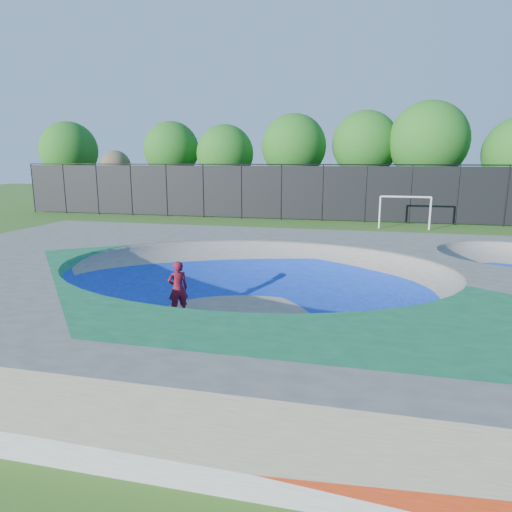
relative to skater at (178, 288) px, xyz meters
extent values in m
plane|color=#36621B|center=(2.10, 0.40, -0.79)|extent=(120.00, 120.00, 0.00)
cube|color=gray|center=(2.10, 0.40, -0.04)|extent=(22.00, 14.00, 1.50)
imported|color=red|center=(0.00, 0.00, 0.00)|extent=(0.69, 0.65, 1.58)
cube|color=black|center=(0.00, 0.00, -0.77)|extent=(0.79, 0.56, 0.05)
cylinder|color=silver|center=(6.03, 18.73, 0.23)|extent=(0.12, 0.12, 2.04)
cylinder|color=silver|center=(9.10, 18.73, 0.23)|extent=(0.12, 0.12, 2.04)
cylinder|color=silver|center=(7.57, 18.73, 1.25)|extent=(3.07, 0.12, 0.12)
cylinder|color=black|center=(-21.90, 21.40, 1.21)|extent=(0.09, 0.09, 4.00)
cylinder|color=black|center=(-18.90, 21.40, 1.21)|extent=(0.09, 0.09, 4.00)
cylinder|color=black|center=(-15.90, 21.40, 1.21)|extent=(0.09, 0.09, 4.00)
cylinder|color=black|center=(-12.90, 21.40, 1.21)|extent=(0.09, 0.09, 4.00)
cylinder|color=black|center=(-9.90, 21.40, 1.21)|extent=(0.09, 0.09, 4.00)
cylinder|color=black|center=(-6.90, 21.40, 1.21)|extent=(0.09, 0.09, 4.00)
cylinder|color=black|center=(-3.90, 21.40, 1.21)|extent=(0.09, 0.09, 4.00)
cylinder|color=black|center=(-0.90, 21.40, 1.21)|extent=(0.09, 0.09, 4.00)
cylinder|color=black|center=(2.10, 21.40, 1.21)|extent=(0.09, 0.09, 4.00)
cylinder|color=black|center=(5.10, 21.40, 1.21)|extent=(0.09, 0.09, 4.00)
cylinder|color=black|center=(8.10, 21.40, 1.21)|extent=(0.09, 0.09, 4.00)
cylinder|color=black|center=(11.10, 21.40, 1.21)|extent=(0.09, 0.09, 4.00)
cylinder|color=black|center=(14.10, 21.40, 1.21)|extent=(0.09, 0.09, 4.00)
cube|color=black|center=(2.10, 21.40, 1.21)|extent=(48.00, 0.03, 3.80)
cylinder|color=black|center=(2.10, 21.40, 3.21)|extent=(48.00, 0.08, 0.08)
cylinder|color=#433421|center=(-22.02, 26.83, 0.82)|extent=(0.44, 0.44, 3.23)
sphere|color=#1E6019|center=(-22.02, 26.83, 4.40)|extent=(5.23, 5.23, 5.23)
cylinder|color=#433421|center=(-16.78, 25.96, 0.58)|extent=(0.44, 0.44, 2.74)
sphere|color=brown|center=(-16.78, 25.96, 3.05)|extent=(2.60, 2.60, 2.60)
cylinder|color=#433421|center=(-11.83, 27.02, 0.92)|extent=(0.44, 0.44, 3.41)
sphere|color=#1E6019|center=(-11.83, 27.02, 4.44)|extent=(4.85, 4.85, 4.85)
cylinder|color=#433421|center=(-6.59, 26.09, 0.73)|extent=(0.44, 0.44, 3.05)
sphere|color=#1E6019|center=(-6.59, 26.09, 4.05)|extent=(4.79, 4.79, 4.79)
cylinder|color=#433421|center=(-0.78, 26.31, 0.92)|extent=(0.44, 0.44, 3.43)
sphere|color=#1E6019|center=(-0.78, 26.31, 4.60)|extent=(5.24, 5.24, 5.24)
cylinder|color=#433421|center=(4.89, 26.79, 1.01)|extent=(0.44, 0.44, 3.60)
sphere|color=#1E6019|center=(4.89, 26.79, 4.77)|extent=(5.23, 5.23, 5.23)
cylinder|color=#433421|center=(9.51, 25.77, 0.97)|extent=(0.44, 0.44, 3.52)
sphere|color=#1E6019|center=(9.51, 25.77, 4.94)|extent=(5.89, 5.89, 5.89)
camera|label=1|loc=(5.02, -11.58, 3.59)|focal=32.00mm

